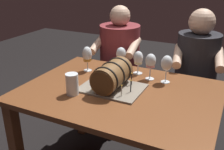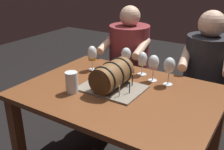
# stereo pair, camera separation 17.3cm
# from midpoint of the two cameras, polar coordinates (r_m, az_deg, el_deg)

# --- Properties ---
(dining_table) EXTENTS (1.28, 0.94, 0.75)m
(dining_table) POSITION_cam_midpoint_polar(r_m,az_deg,el_deg) (1.80, 4.28, -6.65)
(dining_table) COLOR brown
(dining_table) RESTS_ON ground
(barrel_cake) EXTENTS (0.41, 0.31, 0.19)m
(barrel_cake) POSITION_cam_midpoint_polar(r_m,az_deg,el_deg) (1.74, 2.85, -0.47)
(barrel_cake) COLOR gray
(barrel_cake) RESTS_ON dining_table
(wine_glass_amber) EXTENTS (0.07, 0.07, 0.20)m
(wine_glass_amber) POSITION_cam_midpoint_polar(r_m,az_deg,el_deg) (2.05, -1.89, 4.39)
(wine_glass_amber) COLOR white
(wine_glass_amber) RESTS_ON dining_table
(wine_glass_white) EXTENTS (0.07, 0.07, 0.18)m
(wine_glass_white) POSITION_cam_midpoint_polar(r_m,az_deg,el_deg) (1.99, 9.17, 3.16)
(wine_glass_white) COLOR white
(wine_glass_white) RESTS_ON dining_table
(wine_glass_red) EXTENTS (0.08, 0.08, 0.18)m
(wine_glass_red) POSITION_cam_midpoint_polar(r_m,az_deg,el_deg) (2.07, 5.46, 4.27)
(wine_glass_red) COLOR white
(wine_glass_red) RESTS_ON dining_table
(wine_glass_rose) EXTENTS (0.08, 0.08, 0.19)m
(wine_glass_rose) POSITION_cam_midpoint_polar(r_m,az_deg,el_deg) (1.89, 11.56, 2.43)
(wine_glass_rose) COLOR white
(wine_glass_rose) RESTS_ON dining_table
(wine_glass_empty) EXTENTS (0.08, 0.08, 0.20)m
(wine_glass_empty) POSITION_cam_midpoint_polar(r_m,az_deg,el_deg) (1.84, 14.90, 1.90)
(wine_glass_empty) COLOR white
(wine_glass_empty) RESTS_ON dining_table
(beer_pint) EXTENTS (0.08, 0.08, 0.14)m
(beer_pint) POSITION_cam_midpoint_polar(r_m,az_deg,el_deg) (1.71, -5.82, -1.85)
(beer_pint) COLOR white
(beer_pint) RESTS_ON dining_table
(person_seated_left) EXTENTS (0.45, 0.52, 1.19)m
(person_seated_left) POSITION_cam_midpoint_polar(r_m,az_deg,el_deg) (2.62, 5.47, 1.14)
(person_seated_left) COLOR #4C1B1E
(person_seated_left) RESTS_ON ground
(person_seated_right) EXTENTS (0.44, 0.52, 1.21)m
(person_seated_right) POSITION_cam_midpoint_polar(r_m,az_deg,el_deg) (2.41, 20.97, -2.38)
(person_seated_right) COLOR black
(person_seated_right) RESTS_ON ground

